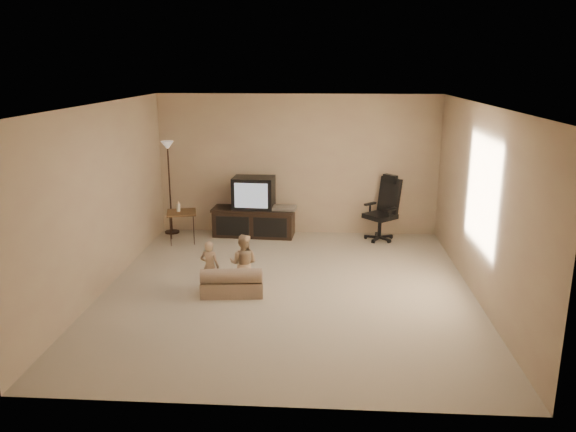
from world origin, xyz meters
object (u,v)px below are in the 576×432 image
Objects in this scene: office_chair at (383,217)px; child_sofa at (232,283)px; floor_lamp at (169,167)px; toddler_left at (210,267)px; side_table at (181,213)px; toddler_right at (243,263)px; tv_stand at (254,211)px.

office_chair is 3.47m from child_sofa.
floor_lamp is 3.11m from toddler_left.
toddler_left is at bearing -66.87° from side_table.
child_sofa is 0.30m from toddler_right.
office_chair is 1.56× the size of side_table.
tv_stand is at bearing -2.19° from floor_lamp.
office_chair is 3.28m from toddler_right.
child_sofa is 1.06× the size of toddler_right.
toddler_right reaches higher than child_sofa.
toddler_left is (-2.55, -2.56, -0.05)m from office_chair.
floor_lamp is at bearing -134.11° from office_chair.
toddler_left is at bearing -65.12° from floor_lamp.
tv_stand is at bearing -85.63° from toddler_left.
side_table is 0.85× the size of child_sofa.
child_sofa is 0.37m from toddler_left.
side_table reaches higher than toddler_left.
tv_stand is 2.28m from office_chair.
floor_lamp is at bearing -48.90° from toddler_right.
tv_stand is 2.62m from toddler_right.
child_sofa is (-2.24, -2.63, -0.25)m from office_chair.
child_sofa is at bearing 177.70° from toddler_left.
toddler_right is at bearing -82.45° from tv_stand.
tv_stand is 1.76× the size of child_sofa.
side_table is (-1.21, -0.47, 0.08)m from tv_stand.
floor_lamp is 1.95× the size of child_sofa.
office_chair is 1.32× the size of child_sofa.
floor_lamp reaches higher than child_sofa.
office_chair is 3.90m from floor_lamp.
tv_stand is at bearing 85.00° from child_sofa.
office_chair reaches higher than side_table.
toddler_right is (1.71, -2.67, -0.82)m from floor_lamp.
tv_stand is 1.72m from floor_lamp.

